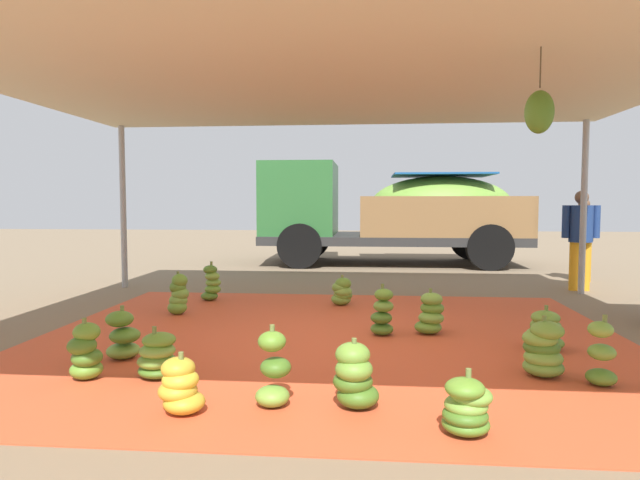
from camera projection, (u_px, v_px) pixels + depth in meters
ground_plane at (344, 293)px, 8.95m from camera, size 40.00×40.00×0.00m
tarp_orange at (330, 338)px, 5.96m from camera, size 6.33×5.59×0.01m
tent_canopy at (331, 78)px, 5.69m from camera, size 8.00×7.00×2.82m
banana_bunch_0 at (273, 372)px, 3.97m from camera, size 0.35×0.35×0.59m
banana_bunch_1 at (355, 377)px, 3.92m from camera, size 0.38×0.39×0.50m
banana_bunch_2 at (179, 295)px, 7.22m from camera, size 0.35×0.36×0.56m
banana_bunch_3 at (86, 353)px, 4.55m from camera, size 0.36×0.39×0.51m
banana_bunch_4 at (180, 387)px, 3.84m from camera, size 0.40×0.38×0.42m
banana_bunch_5 at (601, 356)px, 4.43m from camera, size 0.33×0.36×0.56m
banana_bunch_6 at (431, 314)px, 6.16m from camera, size 0.42×0.41×0.50m
banana_bunch_7 at (382, 314)px, 6.08m from camera, size 0.34×0.34×0.57m
banana_bunch_8 at (342, 292)px, 7.84m from camera, size 0.40×0.41×0.43m
banana_bunch_9 at (212, 284)px, 8.25m from camera, size 0.37×0.35×0.58m
banana_bunch_10 at (467, 407)px, 3.47m from camera, size 0.42×0.43×0.43m
banana_bunch_11 at (123, 337)px, 5.14m from camera, size 0.39×0.39×0.50m
banana_bunch_12 at (545, 331)px, 5.47m from camera, size 0.44×0.45×0.45m
banana_bunch_13 at (543, 350)px, 4.66m from camera, size 0.46×0.48×0.51m
banana_bunch_14 at (158, 357)px, 4.60m from camera, size 0.45×0.47×0.43m
cargo_truck_main at (387, 210)px, 13.23m from camera, size 6.11×2.59×2.40m
worker_0 at (583, 233)px, 10.21m from camera, size 0.56×0.34×1.54m
worker_1 at (581, 232)px, 9.18m from camera, size 0.61×0.37×1.66m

